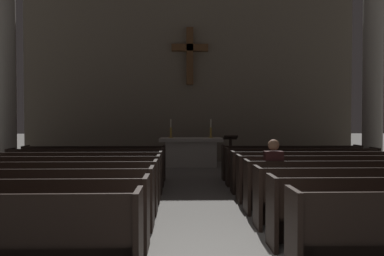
# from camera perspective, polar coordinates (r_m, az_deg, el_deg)

# --- Properties ---
(pew_left_row_3) EXTENTS (3.81, 0.50, 0.95)m
(pew_left_row_3) POSITION_cam_1_polar(r_m,az_deg,el_deg) (6.54, -22.69, -9.38)
(pew_left_row_3) COLOR black
(pew_left_row_3) RESTS_ON ground
(pew_left_row_4) EXTENTS (3.81, 0.50, 0.95)m
(pew_left_row_4) POSITION_cam_1_polar(r_m,az_deg,el_deg) (7.43, -20.01, -8.07)
(pew_left_row_4) COLOR black
(pew_left_row_4) RESTS_ON ground
(pew_left_row_5) EXTENTS (3.81, 0.50, 0.95)m
(pew_left_row_5) POSITION_cam_1_polar(r_m,az_deg,el_deg) (8.33, -17.93, -7.03)
(pew_left_row_5) COLOR black
(pew_left_row_5) RESTS_ON ground
(pew_left_row_6) EXTENTS (3.81, 0.50, 0.95)m
(pew_left_row_6) POSITION_cam_1_polar(r_m,az_deg,el_deg) (9.25, -16.26, -6.18)
(pew_left_row_6) COLOR black
(pew_left_row_6) RESTS_ON ground
(pew_left_row_7) EXTENTS (3.81, 0.50, 0.95)m
(pew_left_row_7) POSITION_cam_1_polar(r_m,az_deg,el_deg) (10.17, -14.90, -5.49)
(pew_left_row_7) COLOR black
(pew_left_row_7) RESTS_ON ground
(pew_left_row_8) EXTENTS (3.81, 0.50, 0.95)m
(pew_left_row_8) POSITION_cam_1_polar(r_m,az_deg,el_deg) (11.10, -13.77, -4.91)
(pew_left_row_8) COLOR black
(pew_left_row_8) RESTS_ON ground
(pew_right_row_3) EXTENTS (3.81, 0.50, 0.95)m
(pew_right_row_3) POSITION_cam_1_polar(r_m,az_deg,el_deg) (6.84, 25.22, -8.93)
(pew_right_row_3) COLOR black
(pew_right_row_3) RESTS_ON ground
(pew_right_row_4) EXTENTS (3.81, 0.50, 0.95)m
(pew_right_row_4) POSITION_cam_1_polar(r_m,az_deg,el_deg) (7.70, 21.95, -7.76)
(pew_right_row_4) COLOR black
(pew_right_row_4) RESTS_ON ground
(pew_right_row_5) EXTENTS (3.81, 0.50, 0.95)m
(pew_right_row_5) POSITION_cam_1_polar(r_m,az_deg,el_deg) (8.57, 19.36, -6.80)
(pew_right_row_5) COLOR black
(pew_right_row_5) RESTS_ON ground
(pew_right_row_6) EXTENTS (3.81, 0.50, 0.95)m
(pew_right_row_6) POSITION_cam_1_polar(r_m,az_deg,el_deg) (9.47, 17.26, -6.02)
(pew_right_row_6) COLOR black
(pew_right_row_6) RESTS_ON ground
(pew_right_row_7) EXTENTS (3.81, 0.50, 0.95)m
(pew_right_row_7) POSITION_cam_1_polar(r_m,az_deg,el_deg) (10.37, 15.53, -5.36)
(pew_right_row_7) COLOR black
(pew_right_row_7) RESTS_ON ground
(pew_right_row_8) EXTENTS (3.81, 0.50, 0.95)m
(pew_right_row_8) POSITION_cam_1_polar(r_m,az_deg,el_deg) (11.28, 14.08, -4.81)
(pew_right_row_8) COLOR black
(pew_right_row_8) RESTS_ON ground
(column_left_second) EXTENTS (0.94, 0.94, 6.10)m
(column_left_second) POSITION_cam_1_polar(r_m,az_deg,el_deg) (13.89, -25.24, 6.54)
(column_left_second) COLOR #9E998E
(column_left_second) RESTS_ON ground
(column_right_second) EXTENTS (0.94, 0.94, 6.10)m
(column_right_second) POSITION_cam_1_polar(r_m,az_deg,el_deg) (14.21, 24.57, 6.42)
(column_right_second) COLOR #9E998E
(column_right_second) RESTS_ON ground
(altar) EXTENTS (2.20, 0.90, 1.01)m
(altar) POSITION_cam_1_polar(r_m,az_deg,el_deg) (13.88, -0.17, -3.38)
(altar) COLOR #BCB7AD
(altar) RESTS_ON ground
(candlestick_left) EXTENTS (0.16, 0.16, 0.66)m
(candlestick_left) POSITION_cam_1_polar(r_m,az_deg,el_deg) (13.84, -3.07, -0.55)
(candlestick_left) COLOR #B79338
(candlestick_left) RESTS_ON altar
(candlestick_right) EXTENTS (0.16, 0.16, 0.66)m
(candlestick_right) POSITION_cam_1_polar(r_m,az_deg,el_deg) (13.88, 2.72, -0.55)
(candlestick_right) COLOR #B79338
(candlestick_right) RESTS_ON altar
(apse_with_cross) EXTENTS (12.76, 0.51, 7.42)m
(apse_with_cross) POSITION_cam_1_polar(r_m,az_deg,el_deg) (15.68, -0.34, 8.81)
(apse_with_cross) COLOR #706656
(apse_with_cross) RESTS_ON ground
(lectern) EXTENTS (0.44, 0.36, 1.15)m
(lectern) POSITION_cam_1_polar(r_m,az_deg,el_deg) (12.78, 5.57, -3.73)
(lectern) COLOR black
(lectern) RESTS_ON ground
(lone_worshipper) EXTENTS (0.32, 0.43, 1.32)m
(lone_worshipper) POSITION_cam_1_polar(r_m,az_deg,el_deg) (7.26, 11.49, -6.52)
(lone_worshipper) COLOR #26262B
(lone_worshipper) RESTS_ON ground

